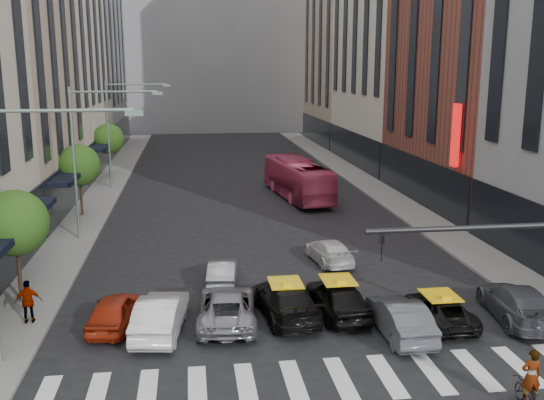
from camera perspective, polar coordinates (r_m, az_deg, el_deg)
name	(u,v)px	position (r m, az deg, el deg)	size (l,w,h in m)	color
sidewalk_left	(95,203)	(48.22, -16.29, -0.30)	(3.00, 96.00, 0.15)	slate
sidewalk_right	(386,195)	(50.19, 10.64, 0.48)	(3.00, 96.00, 0.15)	slate
building_left_d	(84,29)	(82.71, -17.28, 15.13)	(8.00, 18.00, 30.00)	gray
building_right_b	(478,29)	(48.54, 18.81, 15.00)	(8.00, 18.00, 26.00)	brown
building_right_d	(346,39)	(84.37, 7.02, 14.83)	(8.00, 18.00, 28.00)	tan
building_far	(212,18)	(101.96, -5.63, 16.67)	(30.00, 10.00, 36.00)	gray
tree_near	(15,223)	(28.40, -23.05, -2.02)	(2.88, 2.88, 4.95)	black
tree_mid	(79,165)	(43.74, -17.70, 3.13)	(2.88, 2.88, 4.95)	black
tree_far	(108,139)	(59.42, -15.14, 5.58)	(2.88, 2.88, 4.95)	black
streetlamp_near	(14,201)	(21.81, -23.11, -0.05)	(5.38, 0.25, 9.00)	gray
streetlamp_mid	(90,143)	(37.28, -16.79, 5.18)	(5.38, 0.25, 9.00)	gray
streetlamp_far	(119,120)	(53.07, -14.18, 7.32)	(5.38, 0.25, 9.00)	gray
liberty_sign	(456,135)	(40.47, 16.90, 5.84)	(0.30, 0.70, 4.00)	red
car_red	(114,311)	(25.47, -14.61, -10.06)	(1.60, 3.98, 1.36)	#9F240E
car_white_front	(161,314)	(24.53, -10.44, -10.52)	(1.62, 4.65, 1.53)	silver
car_silver	(227,307)	(25.08, -4.26, -9.97)	(2.33, 5.05, 1.40)	gray
taxi_left	(285,300)	(25.58, 1.27, -9.38)	(2.08, 5.12, 1.49)	black
taxi_center	(338,298)	(25.88, 6.19, -9.13)	(1.82, 4.52, 1.54)	black
car_grey_mid	(400,318)	(24.44, 11.95, -10.78)	(1.54, 4.41, 1.45)	#484B51
taxi_right	(439,309)	(25.95, 15.48, -9.90)	(1.94, 4.22, 1.17)	black
car_grey_curb	(517,303)	(27.27, 22.09, -8.94)	(2.07, 5.09, 1.48)	#45474D
car_row2_left	(222,272)	(29.39, -4.68, -6.76)	(1.29, 3.71, 1.22)	#A0A1A6
car_row2_right	(329,251)	(32.63, 5.37, -4.81)	(1.73, 4.26, 1.24)	silver
bus	(297,179)	(48.26, 2.41, 2.00)	(2.61, 11.14, 3.10)	#C73A65
motorcycle	(529,396)	(20.83, 23.04, -16.61)	(0.62, 1.77, 0.93)	black
rider	(533,355)	(20.24, 23.36, -13.28)	(0.64, 0.42, 1.75)	gray
pedestrian_far	(28,302)	(26.48, -21.95, -8.86)	(1.04, 0.43, 1.78)	gray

